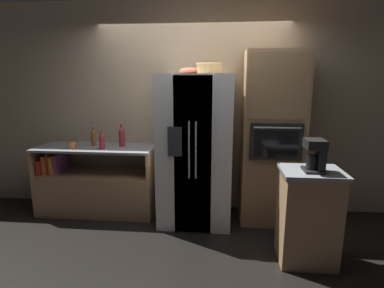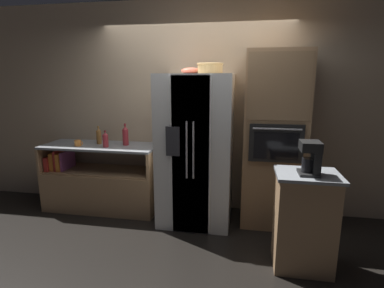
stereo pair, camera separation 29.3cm
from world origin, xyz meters
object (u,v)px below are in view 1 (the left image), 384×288
(wall_oven, at_px, (271,139))
(mug, at_px, (72,145))
(wicker_basket, at_px, (209,68))
(bottle_tall, at_px, (102,141))
(coffee_maker, at_px, (316,154))
(bottle_short, at_px, (122,137))
(fruit_bowl, at_px, (190,71))
(refrigerator, at_px, (196,150))
(bottle_wide, at_px, (94,137))

(wall_oven, xyz_separation_m, mug, (-2.54, -0.12, -0.11))
(wicker_basket, height_order, mug, wicker_basket)
(bottle_tall, relative_size, coffee_maker, 0.73)
(wicker_basket, distance_m, bottle_tall, 1.64)
(bottle_short, xyz_separation_m, mug, (-0.61, -0.17, -0.09))
(bottle_tall, bearing_deg, fruit_bowl, 5.07)
(refrigerator, distance_m, coffee_maker, 1.48)
(refrigerator, height_order, fruit_bowl, fruit_bowl)
(refrigerator, distance_m, mug, 1.60)
(bottle_tall, bearing_deg, refrigerator, 0.13)
(refrigerator, bearing_deg, bottle_tall, -179.87)
(wicker_basket, xyz_separation_m, bottle_short, (-1.15, 0.11, -0.88))
(bottle_tall, relative_size, mug, 1.90)
(bottle_wide, height_order, coffee_maker, coffee_maker)
(wicker_basket, bearing_deg, bottle_wide, 175.63)
(fruit_bowl, bearing_deg, refrigerator, -48.98)
(mug, height_order, coffee_maker, coffee_maker)
(coffee_maker, bearing_deg, bottle_short, 155.14)
(wicker_basket, relative_size, bottle_short, 1.06)
(refrigerator, relative_size, coffee_maker, 6.07)
(fruit_bowl, relative_size, coffee_maker, 0.79)
(wall_oven, xyz_separation_m, bottle_short, (-1.94, 0.06, -0.02))
(refrigerator, relative_size, bottle_tall, 8.36)
(wall_oven, bearing_deg, coffee_maker, -75.31)
(refrigerator, height_order, bottle_tall, refrigerator)
(wall_oven, relative_size, fruit_bowl, 8.79)
(fruit_bowl, height_order, bottle_wide, fruit_bowl)
(bottle_short, bearing_deg, bottle_tall, -143.08)
(coffee_maker, bearing_deg, bottle_tall, 160.43)
(refrigerator, bearing_deg, bottle_wide, 173.04)
(wall_oven, height_order, coffee_maker, wall_oven)
(bottle_short, distance_m, mug, 0.64)
(wicker_basket, xyz_separation_m, bottle_tall, (-1.37, -0.05, -0.91))
(wicker_basket, bearing_deg, coffee_maker, -41.26)
(wicker_basket, distance_m, bottle_wide, 1.79)
(fruit_bowl, bearing_deg, wicker_basket, -10.72)
(wall_oven, bearing_deg, fruit_bowl, -179.73)
(wall_oven, distance_m, wicker_basket, 1.16)
(wall_oven, xyz_separation_m, fruit_bowl, (-1.03, -0.00, 0.83))
(fruit_bowl, distance_m, coffee_maker, 1.77)
(mug, bearing_deg, bottle_tall, 1.67)
(refrigerator, bearing_deg, wicker_basket, 18.05)
(mug, bearing_deg, bottle_short, 15.81)
(coffee_maker, bearing_deg, fruit_bowl, 143.24)
(refrigerator, bearing_deg, coffee_maker, -35.69)
(bottle_wide, bearing_deg, bottle_tall, -43.50)
(bottle_short, height_order, coffee_maker, coffee_maker)
(wall_oven, bearing_deg, mug, -177.39)
(refrigerator, distance_m, bottle_wide, 1.40)
(bottle_wide, relative_size, coffee_maker, 0.82)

